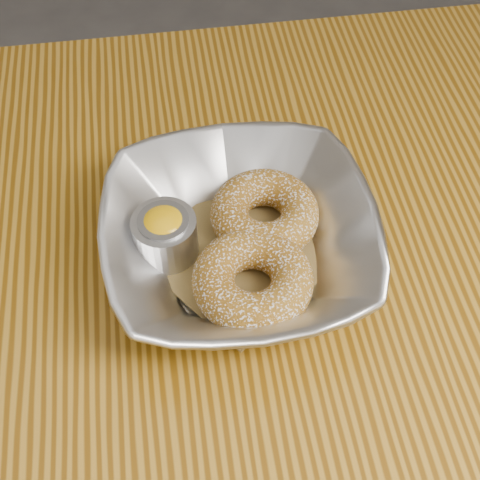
{
  "coord_description": "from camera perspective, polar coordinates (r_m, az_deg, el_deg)",
  "views": [
    {
      "loc": [
        0.01,
        -0.33,
        1.26
      ],
      "look_at": [
        0.06,
        0.04,
        0.78
      ],
      "focal_mm": 50.0,
      "sensor_mm": 36.0,
      "label": 1
    }
  ],
  "objects": [
    {
      "name": "donut_back",
      "position": [
        0.63,
        2.1,
        2.26
      ],
      "size": [
        0.12,
        0.12,
        0.04
      ],
      "primitive_type": "torus",
      "rotation": [
        0.0,
        0.0,
        0.22
      ],
      "color": "#8C5B17",
      "rests_on": "parchment"
    },
    {
      "name": "serving_bowl",
      "position": [
        0.6,
        0.0,
        0.02
      ],
      "size": [
        0.25,
        0.25,
        0.06
      ],
      "primitive_type": "imported",
      "color": "#B9BCC1",
      "rests_on": "table"
    },
    {
      "name": "donut_front",
      "position": [
        0.58,
        1.09,
        -3.45
      ],
      "size": [
        0.13,
        0.13,
        0.04
      ],
      "primitive_type": "torus",
      "rotation": [
        0.0,
        0.0,
        0.25
      ],
      "color": "#8C5B17",
      "rests_on": "parchment"
    },
    {
      "name": "ramekin",
      "position": [
        0.61,
        -6.42,
        0.52
      ],
      "size": [
        0.06,
        0.06,
        0.05
      ],
      "color": "#B9BCC1",
      "rests_on": "table"
    },
    {
      "name": "parchment",
      "position": [
        0.62,
        0.0,
        -1.18
      ],
      "size": [
        0.2,
        0.2,
        0.0
      ],
      "primitive_type": "cube",
      "rotation": [
        0.0,
        0.0,
        0.64
      ],
      "color": "olive",
      "rests_on": "table"
    },
    {
      "name": "table",
      "position": [
        0.69,
        -4.82,
        -9.57
      ],
      "size": [
        1.2,
        0.8,
        0.75
      ],
      "color": "#885C16",
      "rests_on": "ground_plane"
    }
  ]
}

